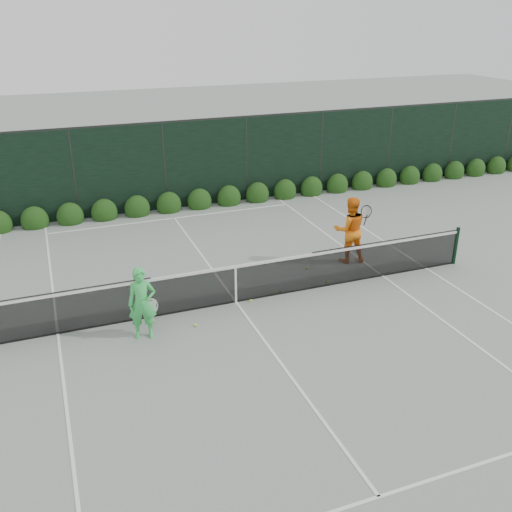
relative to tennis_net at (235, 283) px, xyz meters
name	(u,v)px	position (x,y,z in m)	size (l,w,h in m)	color
ground	(236,302)	(0.02, 0.00, -0.53)	(80.00, 80.00, 0.00)	gray
tennis_net	(235,283)	(0.00, 0.00, 0.00)	(12.90, 0.10, 1.07)	black
player_woman	(142,303)	(-2.32, -0.77, 0.28)	(0.68, 0.50, 1.62)	#3AC95A
player_man	(350,230)	(3.77, 1.21, 0.40)	(1.05, 0.90, 1.87)	orange
court_lines	(236,302)	(0.02, 0.00, -0.53)	(11.03, 23.83, 0.01)	white
windscreen_fence	(281,295)	(0.02, -2.71, 0.98)	(32.00, 21.07, 3.06)	black
hedge_row	(169,205)	(0.02, 7.15, -0.30)	(31.66, 0.65, 0.94)	#16330D
tennis_balls	(258,296)	(0.62, 0.05, -0.50)	(4.67, 1.93, 0.07)	#D5F035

